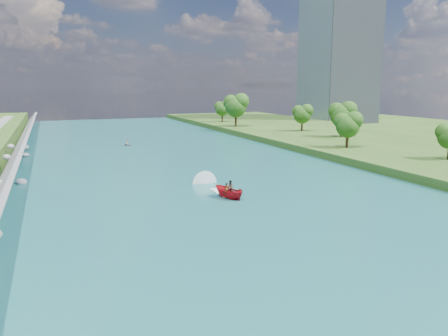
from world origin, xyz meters
name	(u,v)px	position (x,y,z in m)	size (l,w,h in m)	color
ground	(237,204)	(0.00, 0.00, 0.00)	(260.00, 260.00, 0.00)	#2D5119
river_water	(187,173)	(0.00, 20.00, 0.05)	(55.00, 240.00, 0.10)	#175558
berm_east	(424,151)	(49.50, 20.00, 0.75)	(44.00, 240.00, 1.50)	#2D5119
riprap_bank	(6,175)	(-25.84, 19.06, 1.79)	(4.16, 236.00, 4.09)	slate
office_tower	(339,41)	(82.50, 95.00, 30.00)	(22.00, 22.00, 60.00)	gray
trees_east	(321,119)	(37.64, 38.93, 6.16)	(19.23, 137.58, 11.58)	#2B4C14
motorboat	(225,190)	(-0.05, 3.97, 0.83)	(3.60, 19.07, 2.12)	#AF0E16
raft	(127,144)	(-3.47, 55.90, 0.43)	(2.19, 2.83, 1.48)	gray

